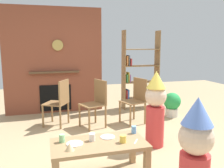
% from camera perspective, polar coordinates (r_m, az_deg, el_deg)
% --- Properties ---
extents(ground_plane, '(12.00, 12.00, 0.00)m').
position_cam_1_polar(ground_plane, '(3.55, -0.62, -16.82)').
color(ground_plane, tan).
extents(brick_fireplace_feature, '(2.20, 0.28, 2.40)m').
position_cam_1_polar(brick_fireplace_feature, '(5.70, -13.55, 5.32)').
color(brick_fireplace_feature, brown).
rests_on(brick_fireplace_feature, ground_plane).
extents(bookshelf, '(0.90, 0.28, 1.90)m').
position_cam_1_polar(bookshelf, '(5.94, 6.15, 2.73)').
color(bookshelf, olive).
rests_on(bookshelf, ground_plane).
extents(coffee_table, '(1.11, 0.56, 0.44)m').
position_cam_1_polar(coffee_table, '(2.93, -3.07, -14.90)').
color(coffee_table, '#9E7A51').
rests_on(coffee_table, ground_plane).
extents(paper_cup_near_left, '(0.06, 0.06, 0.10)m').
position_cam_1_polar(paper_cup_near_left, '(3.16, 5.19, -10.70)').
color(paper_cup_near_left, '#669EE0').
rests_on(paper_cup_near_left, coffee_table).
extents(paper_cup_near_right, '(0.07, 0.07, 0.09)m').
position_cam_1_polar(paper_cup_near_right, '(2.94, -11.74, -12.46)').
color(paper_cup_near_right, '#8CD18C').
rests_on(paper_cup_near_right, coffee_table).
extents(paper_cup_center, '(0.08, 0.08, 0.09)m').
position_cam_1_polar(paper_cup_center, '(2.88, 2.60, -12.84)').
color(paper_cup_center, '#F2CC4C').
rests_on(paper_cup_center, coffee_table).
extents(paper_cup_far_left, '(0.07, 0.07, 0.09)m').
position_cam_1_polar(paper_cup_far_left, '(2.93, -4.74, -12.40)').
color(paper_cup_far_left, silver).
rests_on(paper_cup_far_left, coffee_table).
extents(paper_plate_front, '(0.18, 0.18, 0.01)m').
position_cam_1_polar(paper_plate_front, '(3.03, -1.04, -12.40)').
color(paper_plate_front, white).
rests_on(paper_plate_front, coffee_table).
extents(paper_plate_rear, '(0.19, 0.19, 0.01)m').
position_cam_1_polar(paper_plate_rear, '(2.88, -8.81, -13.78)').
color(paper_plate_rear, white).
rests_on(paper_plate_rear, coffee_table).
extents(birthday_cake_slice, '(0.10, 0.10, 0.09)m').
position_cam_1_polar(birthday_cake_slice, '(2.72, -10.00, -14.39)').
color(birthday_cake_slice, '#EAC68C').
rests_on(birthday_cake_slice, coffee_table).
extents(table_fork, '(0.10, 0.13, 0.01)m').
position_cam_1_polar(table_fork, '(2.92, 5.67, -13.39)').
color(table_fork, silver).
rests_on(table_fork, coffee_table).
extents(child_with_cone_hat, '(0.31, 0.31, 1.12)m').
position_cam_1_polar(child_with_cone_hat, '(2.36, 19.06, -15.56)').
color(child_with_cone_hat, '#D13838').
rests_on(child_with_cone_hat, ground_plane).
extents(child_in_pink, '(0.33, 0.33, 1.18)m').
position_cam_1_polar(child_in_pink, '(3.76, 10.23, -5.39)').
color(child_in_pink, '#D13838').
rests_on(child_in_pink, ground_plane).
extents(dining_chair_left, '(0.55, 0.55, 0.90)m').
position_cam_1_polar(dining_chair_left, '(4.74, -12.25, -3.73)').
color(dining_chair_left, olive).
rests_on(dining_chair_left, ground_plane).
extents(dining_chair_middle, '(0.51, 0.51, 0.90)m').
position_cam_1_polar(dining_chair_middle, '(4.62, -3.70, -3.90)').
color(dining_chair_middle, olive).
rests_on(dining_chair_middle, ground_plane).
extents(dining_chair_right, '(0.50, 0.50, 0.90)m').
position_cam_1_polar(dining_chair_right, '(4.86, 5.74, -3.25)').
color(dining_chair_right, olive).
rests_on(dining_chair_right, ground_plane).
extents(potted_plant_tall, '(0.37, 0.37, 0.53)m').
position_cam_1_polar(potted_plant_tall, '(5.45, 14.01, -4.49)').
color(potted_plant_tall, beige).
rests_on(potted_plant_tall, ground_plane).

